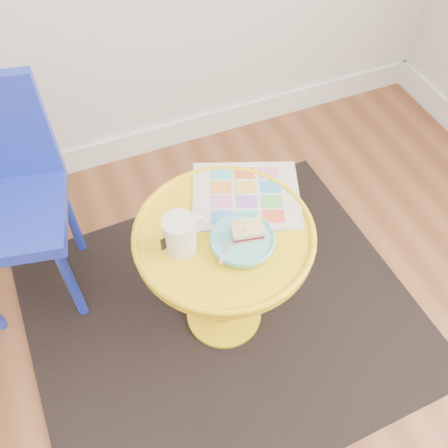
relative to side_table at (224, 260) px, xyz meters
name	(u,v)px	position (x,y,z in m)	size (l,w,h in m)	color
rug	(224,315)	(0.00, 0.00, -0.34)	(1.30, 1.10, 0.01)	black
side_table	(224,260)	(0.00, 0.00, 0.00)	(0.51, 0.51, 0.48)	yellow
chair	(3,190)	(-0.55, 0.43, 0.11)	(0.41, 0.41, 0.79)	#1B2DB3
newspaper	(246,195)	(0.11, 0.10, 0.14)	(0.31, 0.27, 0.01)	silver
mug	(180,233)	(-0.12, 0.00, 0.20)	(0.12, 0.09, 0.11)	white
plate	(243,240)	(0.03, -0.05, 0.15)	(0.18, 0.18, 0.02)	#62C8D0
cake_slice	(247,231)	(0.05, -0.05, 0.18)	(0.09, 0.07, 0.04)	#D3BC8C
fork	(233,241)	(0.00, -0.05, 0.16)	(0.12, 0.11, 0.00)	silver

